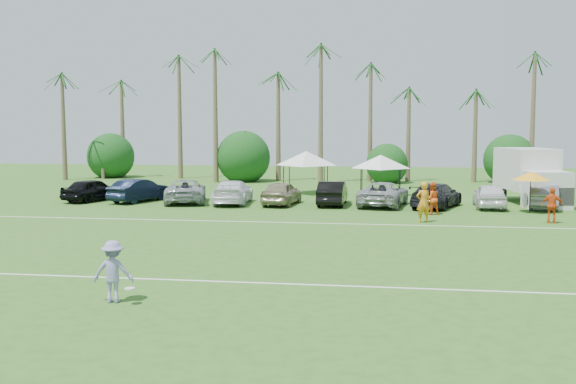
# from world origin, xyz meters

# --- Properties ---
(ground) EXTENTS (120.00, 120.00, 0.00)m
(ground) POSITION_xyz_m (0.00, 0.00, 0.00)
(ground) COLOR #305F1C
(ground) RESTS_ON ground
(field_lines) EXTENTS (80.00, 12.10, 0.01)m
(field_lines) POSITION_xyz_m (0.00, 8.00, 0.01)
(field_lines) COLOR white
(field_lines) RESTS_ON ground
(palm_tree_0) EXTENTS (2.40, 2.40, 8.90)m
(palm_tree_0) POSITION_xyz_m (-22.00, 38.00, 7.48)
(palm_tree_0) COLOR brown
(palm_tree_0) RESTS_ON ground
(palm_tree_1) EXTENTS (2.40, 2.40, 9.90)m
(palm_tree_1) POSITION_xyz_m (-17.00, 38.00, 8.35)
(palm_tree_1) COLOR brown
(palm_tree_1) RESTS_ON ground
(palm_tree_2) EXTENTS (2.40, 2.40, 10.90)m
(palm_tree_2) POSITION_xyz_m (-12.00, 38.00, 9.21)
(palm_tree_2) COLOR brown
(palm_tree_2) RESTS_ON ground
(palm_tree_3) EXTENTS (2.40, 2.40, 11.90)m
(palm_tree_3) POSITION_xyz_m (-8.00, 38.00, 10.06)
(palm_tree_3) COLOR brown
(palm_tree_3) RESTS_ON ground
(palm_tree_4) EXTENTS (2.40, 2.40, 8.90)m
(palm_tree_4) POSITION_xyz_m (-4.00, 38.00, 7.48)
(palm_tree_4) COLOR brown
(palm_tree_4) RESTS_ON ground
(palm_tree_5) EXTENTS (2.40, 2.40, 9.90)m
(palm_tree_5) POSITION_xyz_m (0.00, 38.00, 8.35)
(palm_tree_5) COLOR brown
(palm_tree_5) RESTS_ON ground
(palm_tree_6) EXTENTS (2.40, 2.40, 10.90)m
(palm_tree_6) POSITION_xyz_m (4.00, 38.00, 9.21)
(palm_tree_6) COLOR brown
(palm_tree_6) RESTS_ON ground
(palm_tree_7) EXTENTS (2.40, 2.40, 11.90)m
(palm_tree_7) POSITION_xyz_m (8.00, 38.00, 10.06)
(palm_tree_7) COLOR brown
(palm_tree_7) RESTS_ON ground
(palm_tree_8) EXTENTS (2.40, 2.40, 8.90)m
(palm_tree_8) POSITION_xyz_m (13.00, 38.00, 7.48)
(palm_tree_8) COLOR brown
(palm_tree_8) RESTS_ON ground
(palm_tree_9) EXTENTS (2.40, 2.40, 9.90)m
(palm_tree_9) POSITION_xyz_m (18.00, 38.00, 8.35)
(palm_tree_9) COLOR brown
(palm_tree_9) RESTS_ON ground
(bush_tree_0) EXTENTS (4.00, 4.00, 4.00)m
(bush_tree_0) POSITION_xyz_m (-19.00, 39.00, 1.80)
(bush_tree_0) COLOR brown
(bush_tree_0) RESTS_ON ground
(bush_tree_1) EXTENTS (4.00, 4.00, 4.00)m
(bush_tree_1) POSITION_xyz_m (-6.00, 39.00, 1.80)
(bush_tree_1) COLOR brown
(bush_tree_1) RESTS_ON ground
(bush_tree_2) EXTENTS (4.00, 4.00, 4.00)m
(bush_tree_2) POSITION_xyz_m (6.00, 39.00, 1.80)
(bush_tree_2) COLOR brown
(bush_tree_2) RESTS_ON ground
(bush_tree_3) EXTENTS (4.00, 4.00, 4.00)m
(bush_tree_3) POSITION_xyz_m (16.00, 39.00, 1.80)
(bush_tree_3) COLOR brown
(bush_tree_3) RESTS_ON ground
(sideline_player_a) EXTENTS (0.84, 0.71, 1.95)m
(sideline_player_a) POSITION_xyz_m (7.58, 15.05, 0.98)
(sideline_player_a) COLOR orange
(sideline_player_a) RESTS_ON ground
(sideline_player_b) EXTENTS (0.99, 0.88, 1.69)m
(sideline_player_b) POSITION_xyz_m (8.20, 17.94, 0.85)
(sideline_player_b) COLOR #F55A1B
(sideline_player_b) RESTS_ON ground
(sideline_player_c) EXTENTS (1.05, 0.55, 1.71)m
(sideline_player_c) POSITION_xyz_m (13.60, 15.60, 0.86)
(sideline_player_c) COLOR #DF5018
(sideline_player_c) RESTS_ON ground
(box_truck) EXTENTS (3.38, 6.66, 3.28)m
(box_truck) POSITION_xyz_m (14.41, 23.87, 1.75)
(box_truck) COLOR silver
(box_truck) RESTS_ON ground
(canopy_tent_left) EXTENTS (4.22, 4.22, 3.42)m
(canopy_tent_left) POSITION_xyz_m (0.44, 27.77, 2.92)
(canopy_tent_left) COLOR black
(canopy_tent_left) RESTS_ON ground
(canopy_tent_right) EXTENTS (3.92, 3.92, 3.18)m
(canopy_tent_right) POSITION_xyz_m (5.51, 27.25, 2.72)
(canopy_tent_right) COLOR black
(canopy_tent_right) RESTS_ON ground
(market_umbrella) EXTENTS (1.98, 1.98, 2.20)m
(market_umbrella) POSITION_xyz_m (13.43, 19.40, 1.98)
(market_umbrella) COLOR black
(market_umbrella) RESTS_ON ground
(frisbee_player) EXTENTS (1.20, 0.71, 1.61)m
(frisbee_player) POSITION_xyz_m (-1.22, -0.55, 0.81)
(frisbee_player) COLOR #8C86BF
(frisbee_player) RESTS_ON ground
(parked_car_0) EXTENTS (2.97, 4.44, 1.41)m
(parked_car_0) POSITION_xyz_m (-12.10, 21.30, 0.70)
(parked_car_0) COLOR black
(parked_car_0) RESTS_ON ground
(parked_car_1) EXTENTS (2.79, 4.52, 1.41)m
(parked_car_1) POSITION_xyz_m (-9.13, 21.40, 0.70)
(parked_car_1) COLOR black
(parked_car_1) RESTS_ON ground
(parked_car_2) EXTENTS (3.54, 5.48, 1.41)m
(parked_car_2) POSITION_xyz_m (-6.16, 21.37, 0.70)
(parked_car_2) COLOR #9A9FA6
(parked_car_2) RESTS_ON ground
(parked_car_3) EXTENTS (2.31, 4.97, 1.41)m
(parked_car_3) POSITION_xyz_m (-3.19, 21.19, 0.70)
(parked_car_3) COLOR white
(parked_car_3) RESTS_ON ground
(parked_car_4) EXTENTS (2.14, 4.29, 1.41)m
(parked_car_4) POSITION_xyz_m (-0.22, 21.08, 0.70)
(parked_car_4) COLOR gray
(parked_car_4) RESTS_ON ground
(parked_car_5) EXTENTS (1.55, 4.29, 1.41)m
(parked_car_5) POSITION_xyz_m (2.75, 21.43, 0.70)
(parked_car_5) COLOR black
(parked_car_5) RESTS_ON ground
(parked_car_6) EXTENTS (3.20, 5.39, 1.41)m
(parked_car_6) POSITION_xyz_m (5.72, 21.35, 0.70)
(parked_car_6) COLOR #989AA1
(parked_car_6) RESTS_ON ground
(parked_car_7) EXTENTS (3.55, 5.23, 1.41)m
(parked_car_7) POSITION_xyz_m (8.69, 21.08, 0.70)
(parked_car_7) COLOR black
(parked_car_7) RESTS_ON ground
(parked_car_8) EXTENTS (1.92, 4.22, 1.41)m
(parked_car_8) POSITION_xyz_m (11.66, 21.32, 0.70)
(parked_car_8) COLOR white
(parked_car_8) RESTS_ON ground
(parked_car_9) EXTENTS (2.39, 4.49, 1.41)m
(parked_car_9) POSITION_xyz_m (14.62, 21.54, 0.70)
(parked_car_9) COLOR slate
(parked_car_9) RESTS_ON ground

